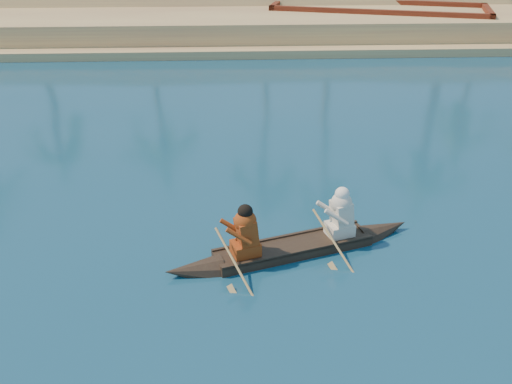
{
  "coord_description": "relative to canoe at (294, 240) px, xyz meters",
  "views": [
    {
      "loc": [
        -0.72,
        -2.92,
        6.15
      ],
      "look_at": [
        -0.21,
        7.89,
        0.65
      ],
      "focal_mm": 40.0,
      "sensor_mm": 36.0,
      "label": 1
    }
  ],
  "objects": [
    {
      "name": "canoe",
      "position": [
        0.0,
        0.0,
        0.0
      ],
      "size": [
        5.13,
        2.26,
        1.42
      ],
      "rotation": [
        0.0,
        0.0,
        0.32
      ],
      "color": "#31261B",
      "rests_on": "ground"
    },
    {
      "name": "barge_mid",
      "position": [
        6.54,
        20.48,
        0.36
      ],
      "size": [
        11.39,
        6.46,
        1.8
      ],
      "rotation": [
        0.0,
        0.0,
        -0.28
      ],
      "color": "maroon",
      "rests_on": "ground"
    }
  ]
}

